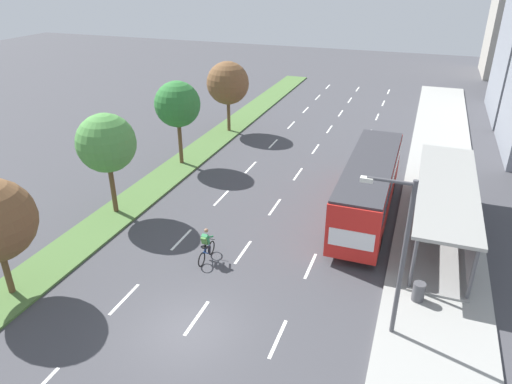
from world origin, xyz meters
The scene contains 14 objects.
ground_plane centered at (0.00, 0.00, 0.00)m, with size 140.00×140.00×0.00m, color #424247.
median_strip centered at (-8.30, 20.00, 0.06)m, with size 2.60×52.00×0.12m, color #4C7038.
sidewalk_right centered at (9.25, 20.00, 0.07)m, with size 4.50×52.00×0.15m, color #9E9E99.
lane_divider_left centered at (-3.50, 18.99, 0.00)m, with size 0.14×48.97×0.01m.
lane_divider_center centered at (0.00, 18.99, 0.00)m, with size 0.14×48.97×0.01m.
lane_divider_right centered at (3.50, 18.99, 0.00)m, with size 0.14×48.97×0.01m.
bus_shelter centered at (9.53, 11.02, 1.87)m, with size 2.90×11.65×2.86m.
bus centered at (5.25, 11.98, 2.07)m, with size 2.54×11.29×3.37m.
cyclist centered at (-1.43, 4.75, 0.79)m, with size 0.46×1.82×1.71m.
median_tree_second centered at (-8.50, 7.35, 4.30)m, with size 3.26×3.26×5.83m.
median_tree_third centered at (-8.43, 15.27, 4.41)m, with size 3.17×3.17×5.90m.
median_tree_fourth centered at (-8.06, 23.18, 4.20)m, with size 3.53×3.53×5.85m.
streetlight centered at (7.42, 2.58, 3.89)m, with size 1.91×0.24×6.50m.
trash_bin centered at (8.45, 4.91, 0.57)m, with size 0.52×0.52×0.85m, color #4C4C51.
Camera 1 is at (7.45, -12.51, 13.12)m, focal length 32.90 mm.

